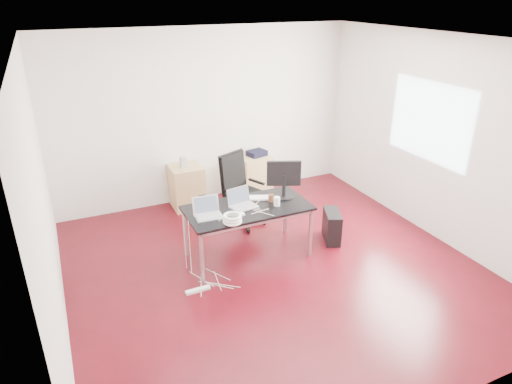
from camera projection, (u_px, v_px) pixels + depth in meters
name	position (u px, v px, depth m)	size (l,w,h in m)	color
room_shell	(278.00, 166.00, 5.33)	(5.00, 5.00, 5.00)	#3D070E
desk	(248.00, 211.00, 5.88)	(1.60, 0.80, 0.73)	black
office_chair	(240.00, 186.00, 6.79)	(0.63, 0.65, 1.08)	black
filing_cabinet_left	(187.00, 187.00, 7.41)	(0.50, 0.50, 0.70)	tan
filing_cabinet_right	(254.00, 175.00, 7.87)	(0.50, 0.50, 0.70)	tan
pc_tower	(332.00, 226.00, 6.46)	(0.20, 0.45, 0.44)	black
wastebasket	(200.00, 200.00, 7.44)	(0.24, 0.24, 0.28)	black
power_strip	(198.00, 290.00, 5.42)	(0.30, 0.06, 0.04)	white
laptop_left	(208.00, 212.00, 5.60)	(0.35, 0.27, 0.23)	silver
laptop_right	(242.00, 202.00, 5.85)	(0.37, 0.31, 0.23)	silver
monitor	(284.00, 177.00, 6.03)	(0.43, 0.26, 0.51)	black
keyboard	(254.00, 198.00, 6.09)	(0.44, 0.14, 0.02)	white
cup_white	(277.00, 201.00, 5.87)	(0.08, 0.08, 0.12)	white
cup_brown	(271.00, 198.00, 5.99)	(0.08, 0.08, 0.10)	brown
cable_coil	(232.00, 219.00, 5.44)	(0.24, 0.24, 0.11)	white
power_adapter	(241.00, 214.00, 5.64)	(0.07, 0.07, 0.03)	white
speaker	(183.00, 162.00, 7.19)	(0.09, 0.08, 0.18)	#9E9E9E
navy_garment	(257.00, 153.00, 7.73)	(0.30, 0.24, 0.09)	black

